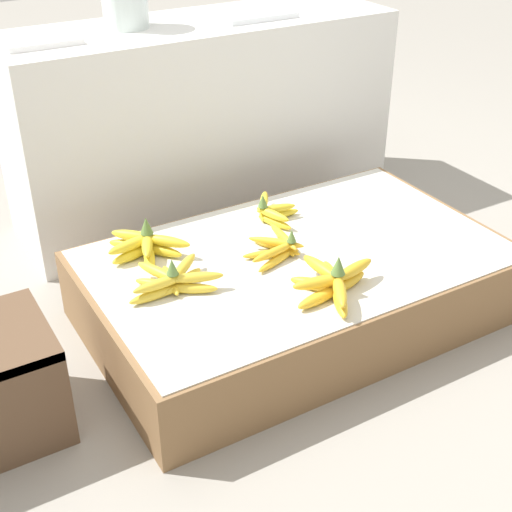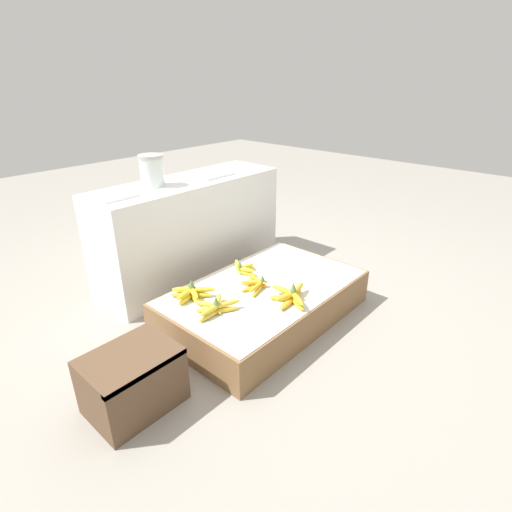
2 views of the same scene
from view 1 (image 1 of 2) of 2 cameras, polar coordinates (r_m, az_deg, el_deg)
ground_plane at (r=2.12m, az=3.14°, el=-4.72°), size 10.00×10.00×0.00m
display_platform at (r=2.06m, az=3.22°, el=-2.33°), size 1.17×0.72×0.21m
back_vendor_table at (r=2.59m, az=-4.25°, el=10.76°), size 1.35×0.42×0.69m
banana_bunch_front_midleft at (r=1.82m, az=6.11°, el=-2.12°), size 0.27×0.25×0.11m
banana_bunch_middle_left at (r=1.84m, az=-6.66°, el=-1.96°), size 0.25×0.19×0.10m
banana_bunch_middle_midleft at (r=1.99m, az=1.78°, el=0.73°), size 0.18×0.19×0.08m
banana_bunch_back_left at (r=2.00m, az=-8.92°, el=0.85°), size 0.22×0.22×0.11m
banana_bunch_back_midleft at (r=2.17m, az=1.22°, el=3.62°), size 0.14×0.22×0.09m
foam_tray_white at (r=2.30m, az=-16.95°, el=16.22°), size 0.22×0.17×0.02m
foam_tray_dark at (r=2.55m, az=-0.48°, el=18.85°), size 0.26×0.22×0.02m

